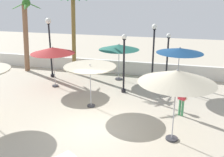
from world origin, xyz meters
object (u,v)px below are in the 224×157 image
(lamp_post_1, at_px, (50,38))
(patio_umbrella_3, at_px, (177,77))
(patio_umbrella_5, at_px, (53,51))
(lamp_post_0, at_px, (167,55))
(patio_umbrella_4, at_px, (90,68))
(guest_0, at_px, (182,96))
(palm_tree_2, at_px, (74,26))
(patio_umbrella_0, at_px, (180,51))
(patio_umbrella_2, at_px, (119,47))
(lamp_post_2, at_px, (154,48))
(lamp_post_3, at_px, (124,61))
(palm_tree_1, at_px, (26,29))

(lamp_post_1, bearing_deg, patio_umbrella_3, -36.01)
(patio_umbrella_5, xyz_separation_m, lamp_post_0, (7.19, 3.18, -0.59))
(lamp_post_0, bearing_deg, patio_umbrella_4, -123.51)
(patio_umbrella_5, bearing_deg, guest_0, -15.55)
(patio_umbrella_5, xyz_separation_m, guest_0, (8.28, -2.30, -1.41))
(patio_umbrella_5, distance_m, guest_0, 8.71)
(palm_tree_2, distance_m, guest_0, 10.14)
(patio_umbrella_3, height_order, patio_umbrella_4, patio_umbrella_3)
(patio_umbrella_0, xyz_separation_m, patio_umbrella_2, (-4.17, 1.50, -0.27))
(patio_umbrella_4, xyz_separation_m, patio_umbrella_5, (-3.46, 2.45, 0.27))
(patio_umbrella_5, bearing_deg, patio_umbrella_0, 7.77)
(patio_umbrella_4, bearing_deg, patio_umbrella_2, 85.99)
(patio_umbrella_0, distance_m, patio_umbrella_2, 4.44)
(palm_tree_2, relative_size, lamp_post_1, 1.41)
(lamp_post_2, bearing_deg, lamp_post_1, -176.13)
(lamp_post_2, distance_m, guest_0, 5.32)
(guest_0, bearing_deg, patio_umbrella_2, 132.38)
(lamp_post_0, relative_size, lamp_post_1, 0.78)
(patio_umbrella_4, relative_size, lamp_post_2, 0.68)
(lamp_post_0, bearing_deg, patio_umbrella_5, -156.12)
(lamp_post_2, xyz_separation_m, guest_0, (2.01, -4.71, -1.43))
(lamp_post_0, distance_m, lamp_post_3, 3.90)
(patio_umbrella_4, relative_size, lamp_post_3, 0.75)
(patio_umbrella_4, relative_size, patio_umbrella_5, 0.97)
(patio_umbrella_3, relative_size, palm_tree_2, 0.50)
(patio_umbrella_5, bearing_deg, lamp_post_3, 2.00)
(patio_umbrella_2, distance_m, lamp_post_2, 2.46)
(patio_umbrella_5, xyz_separation_m, lamp_post_2, (6.27, 2.41, 0.01))
(patio_umbrella_4, xyz_separation_m, guest_0, (4.82, 0.15, -1.15))
(lamp_post_2, height_order, guest_0, lamp_post_2)
(patio_umbrella_3, height_order, palm_tree_1, palm_tree_1)
(lamp_post_0, xyz_separation_m, lamp_post_1, (-8.41, -1.28, 1.07))
(lamp_post_1, xyz_separation_m, lamp_post_2, (7.48, 0.51, -0.46))
(patio_umbrella_5, distance_m, lamp_post_0, 7.89)
(patio_umbrella_5, height_order, lamp_post_0, lamp_post_0)
(patio_umbrella_2, relative_size, lamp_post_0, 0.84)
(palm_tree_1, height_order, palm_tree_2, palm_tree_2)
(patio_umbrella_0, height_order, patio_umbrella_5, patio_umbrella_0)
(patio_umbrella_3, bearing_deg, patio_umbrella_2, 119.30)
(palm_tree_2, bearing_deg, lamp_post_2, -7.11)
(palm_tree_1, bearing_deg, lamp_post_2, -2.64)
(patio_umbrella_2, height_order, patio_umbrella_4, patio_umbrella_2)
(lamp_post_2, bearing_deg, patio_umbrella_2, 175.73)
(lamp_post_1, height_order, lamp_post_2, lamp_post_1)
(patio_umbrella_0, xyz_separation_m, palm_tree_1, (-11.73, 1.78, 0.77))
(lamp_post_1, bearing_deg, guest_0, -23.88)
(patio_umbrella_0, relative_size, palm_tree_2, 0.47)
(patio_umbrella_0, bearing_deg, palm_tree_1, 171.38)
(lamp_post_1, bearing_deg, patio_umbrella_0, -5.03)
(patio_umbrella_0, bearing_deg, lamp_post_2, 142.58)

